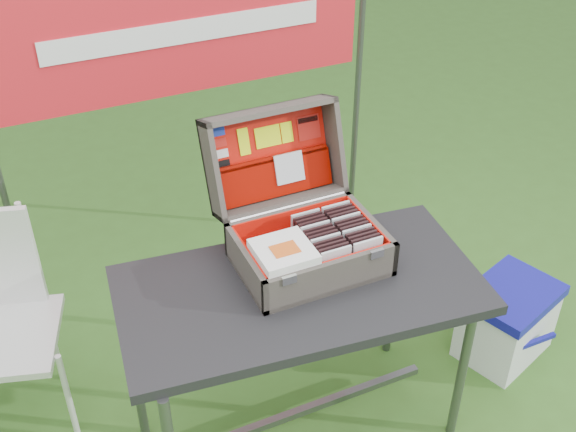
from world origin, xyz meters
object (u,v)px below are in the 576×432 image
table (299,365)px  cardboard_box (394,269)px  cooler (507,321)px  suitcase (303,203)px  chair (1,341)px

table → cardboard_box: table is taller
table → cooler: bearing=8.2°
table → cooler: 1.06m
suitcase → cooler: bearing=-7.0°
cardboard_box → suitcase: bearing=-151.7°
table → suitcase: 0.64m
suitcase → cooler: size_ratio=1.28×
table → chair: bearing=159.3°
cooler → cardboard_box: (-0.28, 0.49, 0.03)m
cooler → chair: 2.10m
suitcase → chair: 1.25m
chair → cooler: bearing=3.2°
suitcase → cooler: (0.96, -0.12, -0.83)m
table → cardboard_box: bearing=41.2°
table → chair: 1.12m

